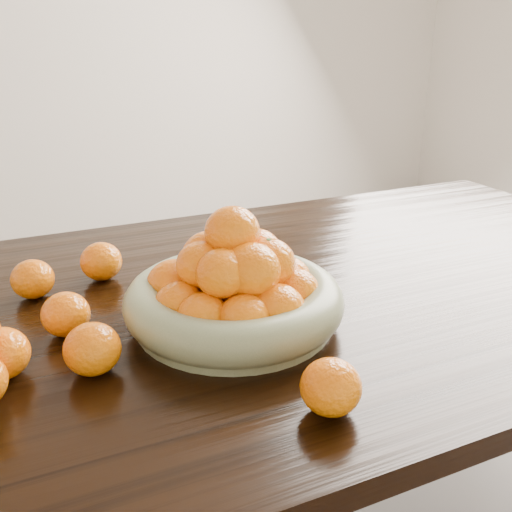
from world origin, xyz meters
name	(u,v)px	position (x,y,z in m)	size (l,w,h in m)	color
wall_back	(59,1)	(0.00, 2.50, 1.35)	(5.00, 0.04, 2.70)	silver
dining_table	(251,333)	(0.00, 0.00, 0.66)	(2.00, 1.00, 0.75)	black
fruit_bowl	(235,290)	(-0.07, -0.10, 0.81)	(0.37, 0.37, 0.20)	gray
loose_orange_1	(92,349)	(-0.32, -0.16, 0.79)	(0.08, 0.08, 0.08)	orange
loose_orange_2	(331,387)	(-0.05, -0.38, 0.79)	(0.08, 0.08, 0.07)	orange
loose_orange_3	(66,314)	(-0.34, -0.03, 0.79)	(0.08, 0.08, 0.07)	orange
loose_orange_4	(101,261)	(-0.25, 0.18, 0.79)	(0.08, 0.08, 0.08)	orange
loose_orange_5	(33,279)	(-0.38, 0.14, 0.79)	(0.08, 0.08, 0.07)	orange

